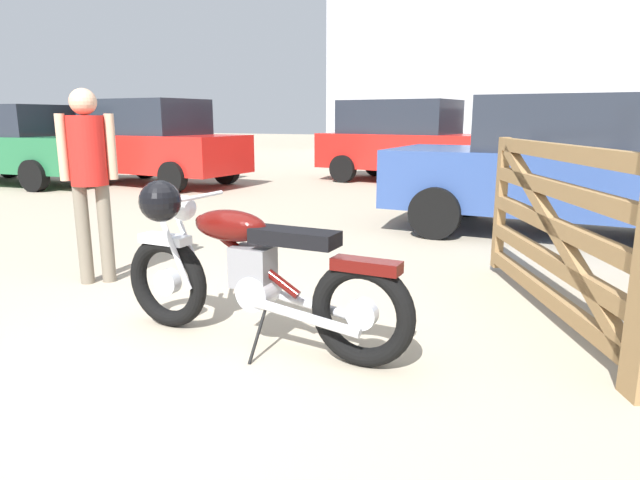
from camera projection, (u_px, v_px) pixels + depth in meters
ground_plane at (188, 355)px, 3.41m from camera, size 80.00×80.00×0.00m
vintage_motorcycle at (246, 270)px, 3.47m from camera, size 2.08×0.73×1.07m
timber_gate at (574, 230)px, 3.64m from camera, size 1.08×2.40×1.60m
bystander at (89, 166)px, 4.69m from camera, size 0.38×0.32×1.66m
red_hatchback_near at (152, 141)px, 11.73m from camera, size 4.07×2.17×1.78m
white_estate_far at (567, 167)px, 6.65m from camera, size 4.33×2.18×1.67m
pale_sedan_back at (406, 140)px, 12.25m from camera, size 4.13×2.35×1.78m
silver_sedan_mid at (17, 145)px, 11.90m from camera, size 4.22×1.96×1.67m
dark_sedan_left at (630, 139)px, 14.88m from camera, size 4.25×2.02×1.67m
industrial_building at (501, 36)px, 27.60m from camera, size 15.60×13.70×19.33m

